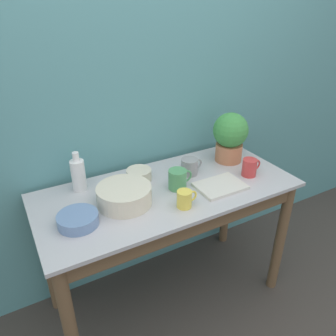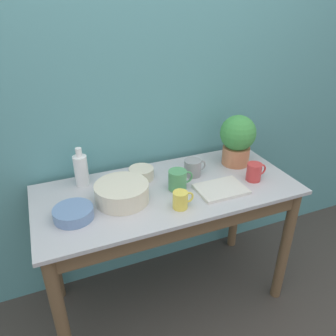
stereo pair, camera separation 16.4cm
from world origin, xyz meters
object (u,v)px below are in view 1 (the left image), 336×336
object	(u,v)px
bowl_wash_large	(124,195)
mug_red	(250,167)
mug_yellow	(185,199)
bottle_tall	(78,174)
mug_green	(178,179)
potted_plant	(230,136)
tray_board	(220,186)
mug_grey	(190,166)
bowl_small_blue	(78,219)
bowl_small_cream	(139,175)

from	to	relation	value
bowl_wash_large	mug_red	xyz separation A→B (m)	(0.71, -0.08, 0.00)
bowl_wash_large	mug_yellow	xyz separation A→B (m)	(0.24, -0.16, -0.00)
bottle_tall	mug_green	size ratio (longest dim) A/B	1.58
potted_plant	tray_board	distance (m)	0.36
mug_grey	mug_yellow	world-z (taller)	mug_grey
bowl_wash_large	potted_plant	bearing A→B (deg)	10.14
bottle_tall	mug_green	world-z (taller)	bottle_tall
potted_plant	bowl_wash_large	bearing A→B (deg)	-169.86
mug_red	tray_board	bearing A→B (deg)	-172.68
bowl_wash_large	mug_green	world-z (taller)	mug_green
mug_green	bowl_small_blue	world-z (taller)	mug_green
tray_board	mug_red	bearing A→B (deg)	7.32
mug_red	bowl_small_cream	xyz separation A→B (m)	(-0.56, 0.25, -0.02)
mug_grey	bowl_small_cream	world-z (taller)	mug_grey
mug_grey	mug_green	distance (m)	0.17
mug_red	mug_green	bearing A→B (deg)	170.00
mug_grey	bowl_small_cream	distance (m)	0.29
tray_board	mug_green	bearing A→B (deg)	152.76
bowl_small_cream	tray_board	world-z (taller)	bowl_small_cream
bowl_wash_large	tray_board	bearing A→B (deg)	-11.92
mug_red	bowl_small_blue	xyz separation A→B (m)	(-0.95, 0.02, -0.02)
potted_plant	bowl_small_blue	size ratio (longest dim) A/B	1.65
tray_board	potted_plant	bearing A→B (deg)	45.01
mug_yellow	bowl_small_cream	size ratio (longest dim) A/B	0.78
mug_grey	tray_board	bearing A→B (deg)	-72.98
mug_yellow	mug_red	distance (m)	0.48
bowl_wash_large	bottle_tall	size ratio (longest dim) A/B	1.25
mug_green	mug_yellow	bearing A→B (deg)	-109.36
potted_plant	mug_grey	xyz separation A→B (m)	(-0.30, -0.03, -0.11)
bowl_small_blue	bowl_wash_large	bearing A→B (deg)	12.69
potted_plant	mug_green	bearing A→B (deg)	-162.97
bowl_small_blue	mug_green	bearing A→B (deg)	5.53
bowl_wash_large	bowl_small_cream	world-z (taller)	bowl_wash_large
bowl_small_blue	mug_red	bearing A→B (deg)	-1.31
bowl_wash_large	tray_board	distance (m)	0.50
mug_green	mug_red	size ratio (longest dim) A/B	1.14
mug_yellow	mug_green	world-z (taller)	mug_green
bowl_small_cream	mug_grey	bearing A→B (deg)	-15.25
mug_red	tray_board	distance (m)	0.22
bowl_wash_large	tray_board	size ratio (longest dim) A/B	1.05
bowl_small_cream	tray_board	distance (m)	0.44
mug_green	tray_board	xyz separation A→B (m)	(0.20, -0.10, -0.04)
potted_plant	mug_grey	distance (m)	0.32
bowl_wash_large	mug_yellow	world-z (taller)	bowl_wash_large
potted_plant	bowl_wash_large	size ratio (longest dim) A/B	1.13
mug_yellow	bowl_small_cream	world-z (taller)	mug_yellow
bottle_tall	bowl_wash_large	bearing A→B (deg)	-56.85
potted_plant	tray_board	bearing A→B (deg)	-134.99
bowl_wash_large	mug_grey	bearing A→B (deg)	12.90
bowl_wash_large	mug_green	bearing A→B (deg)	-0.44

